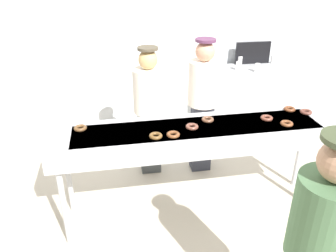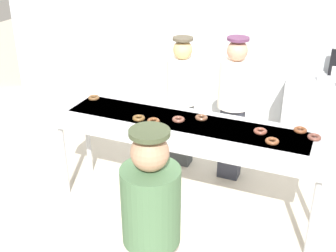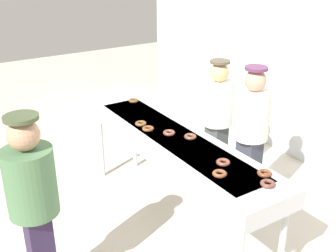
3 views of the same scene
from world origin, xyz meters
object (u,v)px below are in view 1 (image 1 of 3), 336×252
object	(u,v)px
worker_baker	(203,99)
prep_counter	(254,97)
chocolate_donut_2	(287,124)
paper_cup_3	(273,59)
paper_cup_4	(240,60)
chocolate_donut_3	(289,109)
paper_cup_2	(257,68)
chocolate_donut_6	(192,127)
paper_cup_1	(238,66)
chocolate_donut_1	(80,128)
customer_waiting	(319,240)
chocolate_donut_5	(306,112)
paper_cup_0	(216,62)
menu_display	(253,53)
chocolate_donut_4	(208,119)
chocolate_donut_8	(156,136)
fryer_conveyor	(197,135)
worker_assistant	(149,104)
chocolate_donut_0	(173,135)

from	to	relation	value
worker_baker	prep_counter	xyz separation A→B (m)	(1.15, 1.07, -0.48)
chocolate_donut_2	paper_cup_3	xyz separation A→B (m)	(0.89, 2.15, -0.00)
paper_cup_4	chocolate_donut_3	bearing A→B (deg)	-95.05
paper_cup_2	paper_cup_3	xyz separation A→B (m)	(0.43, 0.38, 0.00)
chocolate_donut_6	paper_cup_1	xyz separation A→B (m)	(1.14, 1.81, -0.00)
chocolate_donut_1	chocolate_donut_3	bearing A→B (deg)	1.72
worker_baker	customer_waiting	bearing A→B (deg)	93.89
chocolate_donut_5	paper_cup_0	world-z (taller)	paper_cup_0
chocolate_donut_5	paper_cup_1	world-z (taller)	paper_cup_1
paper_cup_2	menu_display	world-z (taller)	menu_display
chocolate_donut_3	chocolate_donut_4	world-z (taller)	same
chocolate_donut_1	paper_cup_2	bearing A→B (deg)	32.15
chocolate_donut_8	paper_cup_4	size ratio (longest dim) A/B	0.95
customer_waiting	chocolate_donut_5	bearing A→B (deg)	45.77
paper_cup_2	menu_display	distance (m)	0.46
fryer_conveyor	paper_cup_2	xyz separation A→B (m)	(1.32, 1.66, 0.10)
paper_cup_1	chocolate_donut_6	bearing A→B (deg)	-122.24
paper_cup_1	prep_counter	bearing A→B (deg)	11.77
paper_cup_1	chocolate_donut_8	bearing A→B (deg)	-127.94
worker_assistant	fryer_conveyor	bearing A→B (deg)	112.84
chocolate_donut_5	worker_assistant	xyz separation A→B (m)	(-1.54, 0.75, -0.11)
chocolate_donut_6	customer_waiting	xyz separation A→B (m)	(0.40, -1.49, -0.04)
worker_assistant	prep_counter	size ratio (longest dim) A/B	1.10
chocolate_donut_1	worker_baker	distance (m)	1.52
chocolate_donut_1	chocolate_donut_4	xyz separation A→B (m)	(1.23, -0.03, 0.00)
paper_cup_2	paper_cup_4	world-z (taller)	same
chocolate_donut_6	chocolate_donut_8	distance (m)	0.38
menu_display	paper_cup_1	bearing A→B (deg)	-138.28
paper_cup_4	menu_display	xyz separation A→B (m)	(0.20, 0.01, 0.11)
chocolate_donut_1	fryer_conveyor	bearing A→B (deg)	-7.23
chocolate_donut_6	worker_baker	xyz separation A→B (m)	(0.33, 0.81, -0.06)
chocolate_donut_4	paper_cup_3	xyz separation A→B (m)	(1.62, 1.93, -0.00)
chocolate_donut_8	paper_cup_0	size ratio (longest dim) A/B	0.95
chocolate_donut_1	paper_cup_4	xyz separation A→B (m)	(2.32, 1.95, -0.00)
chocolate_donut_8	paper_cup_1	size ratio (longest dim) A/B	0.95
paper_cup_2	chocolate_donut_0	bearing A→B (deg)	-131.36
chocolate_donut_6	paper_cup_1	bearing A→B (deg)	57.76
fryer_conveyor	paper_cup_3	world-z (taller)	paper_cup_3
menu_display	paper_cup_0	bearing A→B (deg)	-174.65
chocolate_donut_0	paper_cup_3	distance (m)	2.97
worker_assistant	chocolate_donut_3	bearing A→B (deg)	155.19
chocolate_donut_4	chocolate_donut_6	world-z (taller)	same
chocolate_donut_3	paper_cup_2	size ratio (longest dim) A/B	0.95
chocolate_donut_0	chocolate_donut_4	xyz separation A→B (m)	(0.40, 0.25, 0.00)
chocolate_donut_1	chocolate_donut_2	world-z (taller)	same
prep_counter	chocolate_donut_3	bearing A→B (deg)	-102.57
paper_cup_3	customer_waiting	bearing A→B (deg)	-111.63
chocolate_donut_1	chocolate_donut_0	bearing A→B (deg)	-18.69
chocolate_donut_1	menu_display	xyz separation A→B (m)	(2.52, 1.96, 0.10)
prep_counter	fryer_conveyor	bearing A→B (deg)	-127.31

